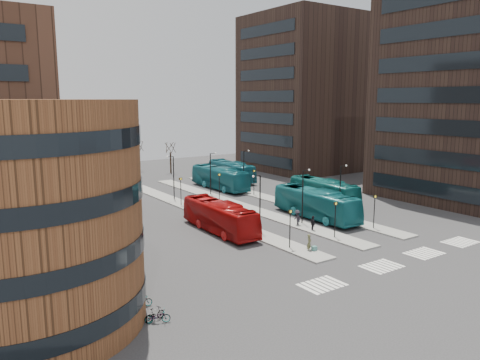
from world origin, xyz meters
TOP-DOWN VIEW (x-y plane):
  - ground at (0.00, 0.00)m, footprint 160.00×160.00m
  - island_left at (-4.00, 30.00)m, footprint 2.50×45.00m
  - island_mid at (2.00, 30.00)m, footprint 2.50×45.00m
  - island_right at (8.00, 30.00)m, footprint 2.50×45.00m
  - suitcase at (-3.09, 10.03)m, footprint 0.47×0.38m
  - red_bus at (-6.70, 20.77)m, footprint 3.18×11.96m
  - teal_bus_a at (5.80, 19.17)m, footprint 3.58×12.80m
  - teal_bus_b at (6.25, 41.28)m, footprint 3.08×12.63m
  - teal_bus_c at (12.48, 24.59)m, footprint 3.69×12.05m
  - teal_bus_d at (11.88, 46.42)m, footprint 3.74×12.31m
  - traveller at (-3.40, 10.39)m, footprint 0.73×0.64m
  - commuter_a at (-6.32, 19.44)m, footprint 0.88×0.77m
  - commuter_b at (1.58, 15.17)m, footprint 0.77×1.09m
  - commuter_c at (1.66, 17.76)m, footprint 0.94×1.30m
  - bicycle_near at (-21.00, 5.48)m, footprint 1.73×1.19m
  - bicycle_mid at (-21.00, 5.85)m, footprint 1.55×0.73m
  - bicycle_far at (-21.00, 8.18)m, footprint 1.68×0.77m
  - crosswalk_stripes at (1.75, 4.00)m, footprint 22.35×2.40m
  - round_building at (-28.00, 10.00)m, footprint 15.16×15.16m
  - tower_near at (31.98, 16.00)m, footprint 20.12×20.00m
  - tower_far at (31.98, 50.00)m, footprint 20.12×20.00m
  - sign_poles at (1.60, 23.00)m, footprint 12.45×22.12m
  - lamp_posts at (2.64, 28.00)m, footprint 14.04×20.24m
  - bare_trees at (2.67, 62.67)m, footprint 10.97×8.14m

SIDE VIEW (x-z plane):
  - ground at x=0.00m, z-range 0.00..0.00m
  - crosswalk_stripes at x=1.75m, z-range 0.00..0.01m
  - island_left at x=-4.00m, z-range 0.00..0.15m
  - island_mid at x=2.00m, z-range 0.00..0.15m
  - island_right at x=8.00m, z-range 0.00..0.15m
  - suitcase at x=-3.09m, z-range 0.00..0.56m
  - bicycle_far at x=-21.00m, z-range 0.00..0.85m
  - bicycle_near at x=-21.00m, z-range 0.00..0.86m
  - bicycle_mid at x=-21.00m, z-range 0.00..0.90m
  - commuter_a at x=-6.32m, z-range 0.00..1.55m
  - traveller at x=-3.40m, z-range 0.00..1.67m
  - commuter_b at x=1.58m, z-range 0.00..1.71m
  - commuter_c at x=1.66m, z-range 0.00..1.81m
  - teal_bus_c at x=12.48m, z-range 0.00..3.31m
  - red_bus at x=-6.70m, z-range 0.00..3.31m
  - teal_bus_d at x=11.88m, z-range 0.00..3.38m
  - teal_bus_b at x=6.25m, z-range 0.00..3.51m
  - teal_bus_a at x=5.80m, z-range 0.00..3.53m
  - sign_poles at x=1.60m, z-range 0.58..4.23m
  - bare_trees at x=2.67m, z-range -0.22..5.67m
  - lamp_posts at x=2.64m, z-range 0.52..6.64m
  - round_building at x=-28.00m, z-range -0.01..13.99m
  - tower_near at x=31.98m, z-range 0.00..30.00m
  - tower_far at x=31.98m, z-range 0.00..30.00m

